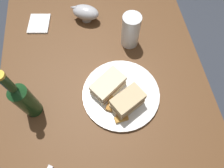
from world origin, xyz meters
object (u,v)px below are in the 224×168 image
pint_glass (130,32)px  napkin (39,24)px  sandwich_half_right (128,102)px  sandwich_half_left (108,85)px  cider_bottle (24,99)px  plate (121,94)px  gravy_boat (85,12)px

pint_glass → napkin: (0.16, 0.38, -0.06)m
pint_glass → sandwich_half_right: bearing=167.9°
sandwich_half_left → napkin: (0.37, 0.26, -0.04)m
cider_bottle → pint_glass: bearing=-57.6°
plate → sandwich_half_left: 0.06m
sandwich_half_right → sandwich_half_left: bearing=37.7°
sandwich_half_left → pint_glass: bearing=-29.4°
sandwich_half_left → sandwich_half_right: size_ratio=1.09×
cider_bottle → napkin: cider_bottle is taller
sandwich_half_left → sandwich_half_right: sandwich_half_right is taller
napkin → plate: bearing=-141.8°
pint_glass → cider_bottle: bearing=122.4°
gravy_boat → cider_bottle: bearing=151.1°
cider_bottle → napkin: size_ratio=2.35×
cider_bottle → sandwich_half_right: bearing=-96.3°
sandwich_half_left → cider_bottle: cider_bottle is taller
gravy_boat → cider_bottle: (-0.40, 0.22, 0.06)m
cider_bottle → napkin: (0.40, -0.01, -0.09)m
sandwich_half_right → gravy_boat: sandwich_half_right is taller
cider_bottle → plate: bearing=-87.6°
pint_glass → gravy_boat: bearing=47.9°
gravy_boat → napkin: 0.22m
plate → pint_glass: pint_glass is taller
plate → gravy_boat: 0.40m
plate → gravy_boat: size_ratio=2.07×
plate → pint_glass: size_ratio=1.97×
gravy_boat → sandwich_half_right: bearing=-166.0°
pint_glass → napkin: pint_glass is taller
plate → sandwich_half_left: size_ratio=2.04×
cider_bottle → sandwich_half_left: bearing=-82.0°
sandwich_half_left → napkin: size_ratio=1.27×
plate → gravy_boat: gravy_boat is taller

